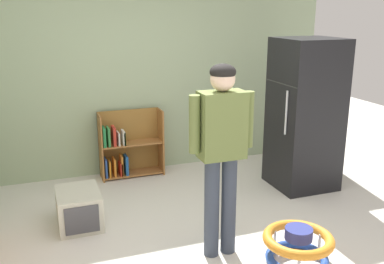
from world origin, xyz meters
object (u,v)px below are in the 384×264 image
(standing_person, at_px, (221,144))
(baby_walker, at_px, (298,245))
(refrigerator, at_px, (305,115))
(bookshelf, at_px, (126,148))
(pet_carrier, at_px, (79,208))

(standing_person, bearing_deg, baby_walker, -32.77)
(refrigerator, height_order, baby_walker, refrigerator)
(bookshelf, height_order, standing_person, standing_person)
(bookshelf, relative_size, standing_person, 0.51)
(bookshelf, relative_size, baby_walker, 1.41)
(bookshelf, bearing_deg, pet_carrier, -121.77)
(standing_person, bearing_deg, pet_carrier, 139.16)
(refrigerator, xyz_separation_m, baby_walker, (-0.99, -1.46, -0.73))
(refrigerator, relative_size, baby_walker, 2.95)
(baby_walker, bearing_deg, bookshelf, 110.69)
(refrigerator, height_order, bookshelf, refrigerator)
(standing_person, xyz_separation_m, pet_carrier, (-1.11, 0.96, -0.84))
(refrigerator, relative_size, bookshelf, 2.09)
(refrigerator, distance_m, baby_walker, 1.91)
(refrigerator, relative_size, standing_person, 1.06)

